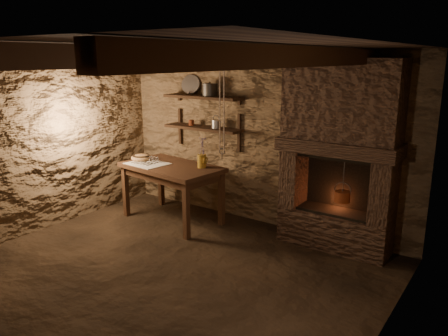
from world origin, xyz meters
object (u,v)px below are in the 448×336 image
Objects in this scene: work_table at (172,191)px; wooden_bowl at (141,158)px; stoneware_jug at (202,155)px; red_pot at (342,196)px; iron_stockpot at (210,90)px.

wooden_bowl is at bearing -171.87° from work_table.
stoneware_jug reaches higher than work_table.
red_pot is at bearing -15.43° from stoneware_jug.
stoneware_jug is 2.02× the size of iron_stockpot.
stoneware_jug is (0.44, 0.15, 0.56)m from work_table.
red_pot is at bearing -3.32° from iron_stockpot.
wooden_bowl is (-1.02, -0.16, -0.15)m from stoneware_jug.
stoneware_jug is at bearing 25.00° from work_table.
stoneware_jug is at bearing -69.07° from iron_stockpot.
red_pot reaches higher than work_table.
wooden_bowl is 1.43m from iron_stockpot.
wooden_bowl is at bearing -147.79° from iron_stockpot.
red_pot is (1.92, 0.27, -0.31)m from stoneware_jug.
stoneware_jug reaches higher than red_pot.
stoneware_jug reaches higher than wooden_bowl.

